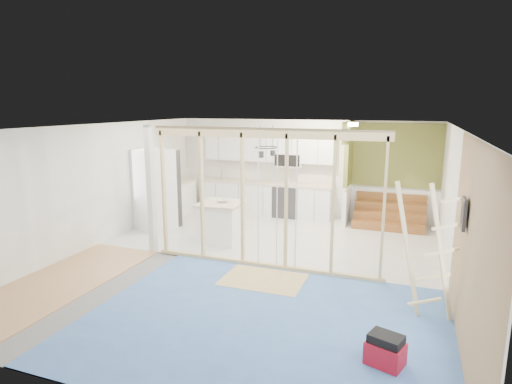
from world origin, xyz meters
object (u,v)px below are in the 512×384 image
(island, at_px, (221,222))
(toolbox, at_px, (385,351))
(fridge, at_px, (153,190))
(ladder, at_px, (429,252))

(island, xyz_separation_m, toolbox, (3.71, -3.54, -0.26))
(fridge, relative_size, toolbox, 3.97)
(fridge, bearing_deg, island, 12.42)
(toolbox, bearing_deg, fridge, 164.33)
(island, bearing_deg, ladder, -31.31)
(ladder, bearing_deg, fridge, 139.13)
(fridge, bearing_deg, ladder, 0.78)
(island, height_order, toolbox, island)
(fridge, height_order, island, fridge)
(fridge, bearing_deg, toolbox, -10.90)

